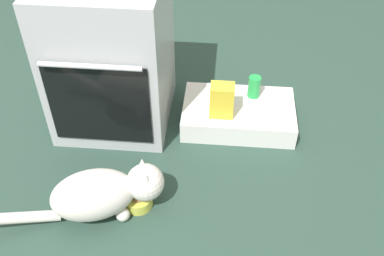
{
  "coord_description": "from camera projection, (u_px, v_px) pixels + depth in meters",
  "views": [
    {
      "loc": [
        0.5,
        -1.44,
        1.61
      ],
      "look_at": [
        0.37,
        0.07,
        0.25
      ],
      "focal_mm": 41.79,
      "sensor_mm": 36.0,
      "label": 1
    }
  ],
  "objects": [
    {
      "name": "soda_can",
      "position": [
        254.0,
        87.0,
        2.39
      ],
      "size": [
        0.07,
        0.07,
        0.12
      ],
      "primitive_type": "cylinder",
      "color": "green",
      "rests_on": "pantry_cabinet"
    },
    {
      "name": "ground",
      "position": [
        116.0,
        171.0,
        2.18
      ],
      "size": [
        8.0,
        8.0,
        0.0
      ],
      "primitive_type": "plane",
      "color": "#284238"
    },
    {
      "name": "oven",
      "position": [
        111.0,
        53.0,
        2.24
      ],
      "size": [
        0.57,
        0.63,
        0.79
      ],
      "color": "#B7BABF",
      "rests_on": "ground"
    },
    {
      "name": "snack_bag",
      "position": [
        222.0,
        100.0,
        2.25
      ],
      "size": [
        0.12,
        0.09,
        0.18
      ],
      "primitive_type": "cube",
      "color": "yellow",
      "rests_on": "pantry_cabinet"
    },
    {
      "name": "pantry_cabinet",
      "position": [
        238.0,
        114.0,
        2.4
      ],
      "size": [
        0.59,
        0.37,
        0.12
      ],
      "primitive_type": "cube",
      "color": "white",
      "rests_on": "ground"
    },
    {
      "name": "cat",
      "position": [
        103.0,
        193.0,
        1.91
      ],
      "size": [
        0.74,
        0.34,
        0.24
      ],
      "rotation": [
        0.0,
        0.0,
        0.34
      ],
      "color": "silver",
      "rests_on": "ground"
    },
    {
      "name": "food_bowl",
      "position": [
        138.0,
        200.0,
        2.0
      ],
      "size": [
        0.13,
        0.13,
        0.08
      ],
      "color": "#D1D14C",
      "rests_on": "ground"
    }
  ]
}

